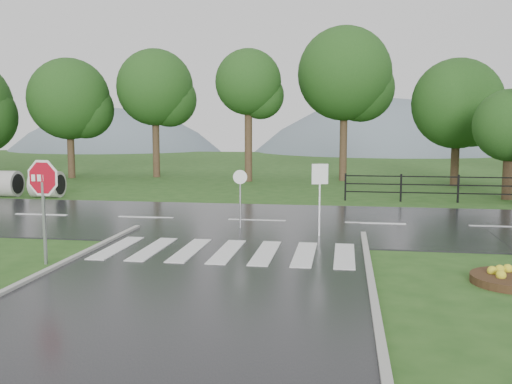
# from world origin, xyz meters

# --- Properties ---
(ground) EXTENTS (120.00, 120.00, 0.00)m
(ground) POSITION_xyz_m (0.00, 0.00, 0.00)
(ground) COLOR #264E1A
(ground) RESTS_ON ground
(main_road) EXTENTS (90.00, 8.00, 0.04)m
(main_road) POSITION_xyz_m (0.00, 10.00, 0.00)
(main_road) COLOR black
(main_road) RESTS_ON ground
(crosswalk) EXTENTS (6.50, 2.80, 0.02)m
(crosswalk) POSITION_xyz_m (0.00, 5.00, 0.06)
(crosswalk) COLOR silver
(crosswalk) RESTS_ON ground
(fence_west) EXTENTS (9.58, 0.08, 1.20)m
(fence_west) POSITION_xyz_m (7.75, 16.00, 0.72)
(fence_west) COLOR black
(fence_west) RESTS_ON ground
(hills) EXTENTS (102.00, 48.00, 48.00)m
(hills) POSITION_xyz_m (3.49, 65.00, -15.54)
(hills) COLOR slate
(hills) RESTS_ON ground
(treeline) EXTENTS (83.20, 5.20, 10.00)m
(treeline) POSITION_xyz_m (1.00, 24.00, 0.00)
(treeline) COLOR #183F13
(treeline) RESTS_ON ground
(stop_sign) EXTENTS (1.17, 0.24, 2.66)m
(stop_sign) POSITION_xyz_m (-4.05, 3.24, 1.86)
(stop_sign) COLOR #939399
(stop_sign) RESTS_ON ground
(reg_sign_small) EXTENTS (0.47, 0.15, 2.18)m
(reg_sign_small) POSITION_xyz_m (2.25, 7.47, 1.54)
(reg_sign_small) COLOR #939399
(reg_sign_small) RESTS_ON ground
(reg_sign_round) EXTENTS (0.44, 0.08, 1.90)m
(reg_sign_round) POSITION_xyz_m (-0.28, 8.40, 1.23)
(reg_sign_round) COLOR #939399
(reg_sign_round) RESTS_ON ground
(entrance_tree_left) EXTENTS (3.19, 3.19, 4.89)m
(entrance_tree_left) POSITION_xyz_m (10.12, 17.50, 3.27)
(entrance_tree_left) COLOR #3D2B1C
(entrance_tree_left) RESTS_ON ground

